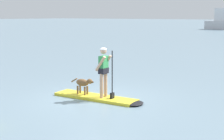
# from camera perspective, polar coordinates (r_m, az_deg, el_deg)

# --- Properties ---
(ground_plane) EXTENTS (400.00, 400.00, 0.00)m
(ground_plane) POSITION_cam_1_polar(r_m,az_deg,el_deg) (11.92, -2.87, -4.90)
(ground_plane) COLOR slate
(paddleboard) EXTENTS (3.47, 1.05, 0.10)m
(paddleboard) POSITION_cam_1_polar(r_m,az_deg,el_deg) (11.79, -1.96, -4.81)
(paddleboard) COLOR yellow
(paddleboard) RESTS_ON ground_plane
(person_paddler) EXTENTS (0.63, 0.51, 1.74)m
(person_paddler) POSITION_cam_1_polar(r_m,az_deg,el_deg) (11.50, -1.39, 0.21)
(person_paddler) COLOR tan
(person_paddler) RESTS_ON paddleboard
(dog) EXTENTS (1.00, 0.27, 0.60)m
(dog) POSITION_cam_1_polar(r_m,az_deg,el_deg) (12.10, -4.89, -2.27)
(dog) COLOR brown
(dog) RESTS_ON paddleboard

